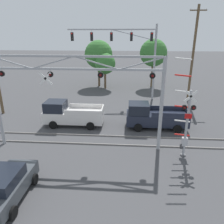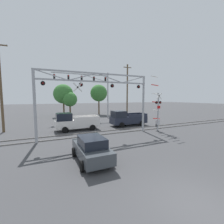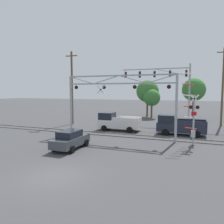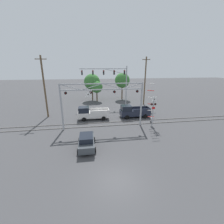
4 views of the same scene
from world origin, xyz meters
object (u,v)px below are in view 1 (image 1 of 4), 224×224
background_tree_far_right_verge (105,64)px  utility_pole_right (193,54)px  crossing_signal_mast (186,124)px  background_tree_far_left_verge (153,53)px  traffic_signal_span (131,47)px  crossing_gantry (76,87)px  pickup_truck_following (153,117)px  background_tree_beyond_span (99,55)px  pickup_truck_lead (71,114)px  sedan_waiting (6,186)px

background_tree_far_right_verge → utility_pole_right: bearing=-26.2°
crossing_signal_mast → background_tree_far_left_verge: background_tree_far_left_verge is taller
traffic_signal_span → utility_pole_right: utility_pole_right is taller
crossing_gantry → pickup_truck_following: bearing=33.6°
traffic_signal_span → background_tree_beyond_span: traffic_signal_span is taller
utility_pole_right → background_tree_far_left_verge: size_ratio=1.52×
background_tree_far_left_verge → background_tree_beyond_span: bearing=-179.6°
utility_pole_right → pickup_truck_lead: bearing=-145.4°
pickup_truck_lead → traffic_signal_span: bearing=58.5°
crossing_gantry → sedan_waiting: 7.08m
crossing_signal_mast → background_tree_far_left_verge: bearing=90.4°
pickup_truck_lead → crossing_signal_mast: bearing=-27.9°
pickup_truck_following → sedan_waiting: size_ratio=1.33×
traffic_signal_span → background_tree_beyond_span: 8.29m
pickup_truck_lead → utility_pole_right: bearing=34.6°
crossing_gantry → sedan_waiting: crossing_gantry is taller
traffic_signal_span → pickup_truck_lead: (-5.30, -8.64, -5.18)m
background_tree_far_left_verge → background_tree_far_right_verge: bearing=-167.6°
crossing_gantry → sedan_waiting: size_ratio=2.96×
utility_pole_right → crossing_signal_mast: bearing=-105.3°
traffic_signal_span → pickup_truck_following: 10.32m
sedan_waiting → background_tree_far_right_verge: size_ratio=0.76×
crossing_gantry → traffic_signal_span: 13.15m
sedan_waiting → background_tree_far_right_verge: background_tree_far_right_verge is taller
pickup_truck_following → sedan_waiting: pickup_truck_following is taller
pickup_truck_lead → background_tree_far_right_verge: (1.66, 13.81, 2.60)m
sedan_waiting → background_tree_beyond_span: size_ratio=0.57×
utility_pole_right → background_tree_beyond_span: bearing=150.3°
crossing_gantry → crossing_signal_mast: (7.19, -0.79, -2.10)m
crossing_signal_mast → traffic_signal_span: size_ratio=0.63×
pickup_truck_following → background_tree_far_right_verge: size_ratio=1.01×
crossing_signal_mast → traffic_signal_span: bearing=104.6°
crossing_gantry → background_tree_beyond_span: size_ratio=1.70×
pickup_truck_lead → background_tree_beyond_span: background_tree_beyond_span is taller
background_tree_beyond_span → background_tree_far_right_verge: 2.16m
crossing_signal_mast → pickup_truck_lead: (-8.75, 4.63, -1.32)m
crossing_signal_mast → background_tree_far_left_verge: 20.15m
crossing_gantry → crossing_signal_mast: size_ratio=1.80×
utility_pole_right → background_tree_far_right_verge: bearing=153.8°
traffic_signal_span → pickup_truck_lead: traffic_signal_span is taller
pickup_truck_following → utility_pole_right: size_ratio=0.49×
traffic_signal_span → pickup_truck_following: (1.96, -8.70, -5.18)m
crossing_signal_mast → utility_pole_right: 14.03m
pickup_truck_following → background_tree_far_left_verge: 15.97m
crossing_gantry → background_tree_far_left_verge: (7.04, 19.19, 0.59)m
traffic_signal_span → sedan_waiting: size_ratio=2.62×
background_tree_far_left_verge → pickup_truck_lead: bearing=-119.3°
crossing_signal_mast → pickup_truck_following: bearing=108.0°
crossing_gantry → background_tree_far_right_verge: 17.68m
crossing_gantry → utility_pole_right: utility_pole_right is taller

